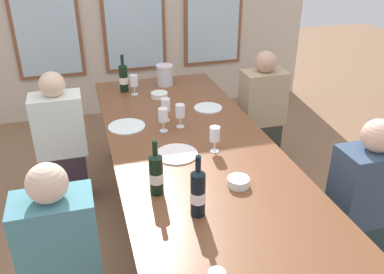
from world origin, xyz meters
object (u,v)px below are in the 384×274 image
at_px(white_plate_0, 177,154).
at_px(wine_bottle_0, 198,192).
at_px(white_plate_2, 208,108).
at_px(tasting_bowl_0, 238,182).
at_px(wine_glass_1, 215,135).
at_px(wine_glass_5, 180,111).
at_px(seated_person_2, 63,265).
at_px(seated_person_1, 262,114).
at_px(white_plate_1, 127,126).
at_px(seated_person_0, 62,144).
at_px(wine_bottle_1, 124,78).
at_px(wine_glass_4, 163,116).
at_px(wine_bottle_2, 156,173).
at_px(dining_table, 191,150).
at_px(tasting_bowl_1, 159,95).
at_px(seated_person_3, 362,208).
at_px(wine_glass_2, 134,81).
at_px(wine_glass_0, 166,106).
at_px(metal_pitcher, 165,75).

bearing_deg(white_plate_0, wine_bottle_0, -94.11).
xyz_separation_m(white_plate_2, tasting_bowl_0, (-0.18, -1.09, 0.02)).
distance_m(wine_glass_1, wine_glass_5, 0.43).
distance_m(white_plate_0, seated_person_2, 0.95).
height_order(wine_glass_1, seated_person_1, seated_person_1).
bearing_deg(white_plate_1, seated_person_0, 149.26).
distance_m(white_plate_0, wine_bottle_1, 1.24).
xyz_separation_m(white_plate_0, wine_glass_4, (-0.01, 0.36, 0.11)).
height_order(white_plate_2, wine_bottle_2, wine_bottle_2).
relative_size(wine_bottle_1, wine_bottle_2, 1.02).
bearing_deg(dining_table, wine_bottle_2, -124.00).
relative_size(white_plate_0, wine_bottle_0, 0.81).
relative_size(wine_bottle_1, wine_glass_1, 1.89).
distance_m(wine_bottle_2, wine_glass_1, 0.58).
height_order(tasting_bowl_1, seated_person_3, seated_person_3).
height_order(white_plate_0, wine_glass_1, wine_glass_1).
relative_size(tasting_bowl_0, wine_glass_2, 0.72).
height_order(wine_glass_1, seated_person_2, seated_person_2).
relative_size(wine_bottle_2, wine_glass_1, 1.85).
relative_size(wine_glass_0, wine_glass_1, 1.00).
distance_m(white_plate_2, wine_bottle_2, 1.22).
height_order(wine_bottle_0, tasting_bowl_1, wine_bottle_0).
height_order(dining_table, wine_bottle_2, wine_bottle_2).
bearing_deg(wine_glass_0, seated_person_0, 162.18).
xyz_separation_m(wine_glass_4, seated_person_2, (-0.73, -0.92, -0.33)).
distance_m(white_plate_0, tasting_bowl_1, 1.01).
xyz_separation_m(white_plate_0, seated_person_2, (-0.73, -0.56, -0.22)).
distance_m(white_plate_2, wine_glass_0, 0.41).
bearing_deg(metal_pitcher, tasting_bowl_0, -88.84).
distance_m(metal_pitcher, wine_bottle_0, 1.92).
bearing_deg(seated_person_3, seated_person_1, 90.00).
relative_size(wine_bottle_2, wine_glass_4, 1.85).
height_order(white_plate_0, tasting_bowl_1, tasting_bowl_1).
xyz_separation_m(metal_pitcher, tasting_bowl_0, (0.03, -1.72, -0.07)).
relative_size(wine_bottle_2, wine_glass_0, 1.85).
distance_m(wine_bottle_0, tasting_bowl_1, 1.63).
xyz_separation_m(white_plate_1, wine_glass_5, (0.38, -0.10, 0.12)).
height_order(wine_bottle_1, tasting_bowl_0, wine_bottle_1).
distance_m(wine_bottle_1, wine_glass_1, 1.32).
relative_size(wine_bottle_1, wine_glass_5, 1.89).
relative_size(tasting_bowl_1, wine_glass_1, 0.83).
distance_m(metal_pitcher, wine_glass_0, 0.77).
distance_m(wine_bottle_2, wine_glass_0, 0.94).
bearing_deg(wine_glass_1, wine_bottle_0, -116.16).
xyz_separation_m(white_plate_2, tasting_bowl_1, (-0.32, 0.35, 0.02)).
relative_size(white_plate_0, tasting_bowl_1, 1.88).
xyz_separation_m(white_plate_0, wine_glass_0, (0.05, 0.53, 0.11)).
height_order(wine_bottle_1, wine_glass_0, wine_bottle_1).
height_order(wine_glass_2, seated_person_1, seated_person_1).
relative_size(white_plate_2, seated_person_2, 0.20).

